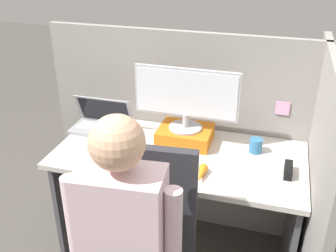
% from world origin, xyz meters
% --- Properties ---
extents(cubicle_panel_back, '(1.91, 0.05, 1.36)m').
position_xyz_m(cubicle_panel_back, '(0.00, 0.70, 0.68)').
color(cubicle_panel_back, gray).
rests_on(cubicle_panel_back, ground).
extents(cubicle_panel_right, '(0.04, 1.31, 1.36)m').
position_xyz_m(cubicle_panel_right, '(0.73, 0.27, 0.68)').
color(cubicle_panel_right, gray).
rests_on(cubicle_panel_right, ground).
extents(desk, '(1.41, 0.67, 0.76)m').
position_xyz_m(desk, '(0.00, 0.34, 0.57)').
color(desk, beige).
rests_on(desk, ground).
extents(paper_box, '(0.31, 0.25, 0.09)m').
position_xyz_m(paper_box, '(0.00, 0.48, 0.80)').
color(paper_box, orange).
rests_on(paper_box, desk).
extents(monitor, '(0.61, 0.20, 0.37)m').
position_xyz_m(monitor, '(0.00, 0.48, 1.04)').
color(monitor, '#B2B2B7').
rests_on(monitor, paper_box).
extents(laptop, '(0.37, 0.21, 0.21)m').
position_xyz_m(laptop, '(-0.54, 0.48, 0.80)').
color(laptop, '#99999E').
rests_on(laptop, desk).
extents(mouse, '(0.07, 0.04, 0.03)m').
position_xyz_m(mouse, '(-0.29, 0.18, 0.77)').
color(mouse, gray).
rests_on(mouse, desk).
extents(stapler, '(0.04, 0.12, 0.06)m').
position_xyz_m(stapler, '(0.60, 0.28, 0.78)').
color(stapler, black).
rests_on(stapler, desk).
extents(carrot_toy, '(0.05, 0.15, 0.05)m').
position_xyz_m(carrot_toy, '(0.17, 0.13, 0.78)').
color(carrot_toy, orange).
rests_on(carrot_toy, desk).
extents(person, '(0.48, 0.47, 1.33)m').
position_xyz_m(person, '(-0.04, -0.47, 0.77)').
color(person, black).
rests_on(person, ground).
extents(coffee_mug, '(0.07, 0.07, 0.08)m').
position_xyz_m(coffee_mug, '(0.41, 0.47, 0.80)').
color(coffee_mug, teal).
rests_on(coffee_mug, desk).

